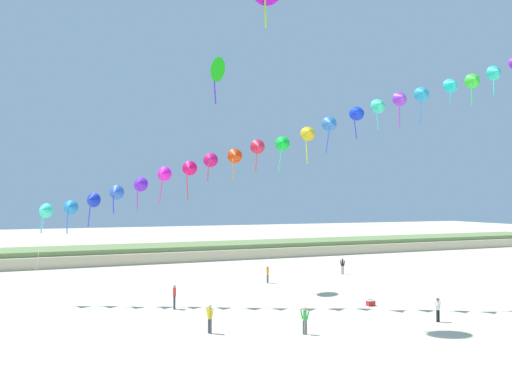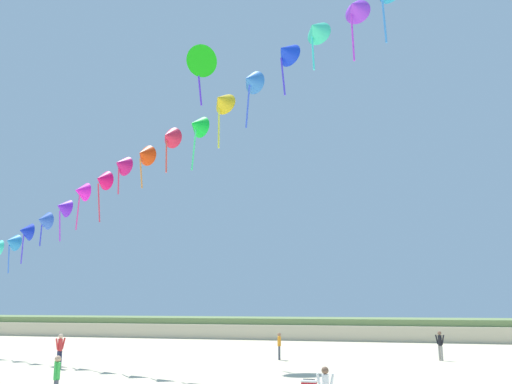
{
  "view_description": "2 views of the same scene",
  "coord_description": "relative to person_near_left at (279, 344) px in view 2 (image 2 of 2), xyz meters",
  "views": [
    {
      "loc": [
        -15.6,
        -19.17,
        7.57
      ],
      "look_at": [
        -3.11,
        13.44,
        8.31
      ],
      "focal_mm": 32.0,
      "sensor_mm": 36.0,
      "label": 1
    },
    {
      "loc": [
        7.49,
        -12.49,
        3.3
      ],
      "look_at": [
        1.15,
        12.3,
        8.55
      ],
      "focal_mm": 38.0,
      "sensor_mm": 36.0,
      "label": 2
    }
  ],
  "objects": [
    {
      "name": "large_kite_low_lead",
      "position": [
        -5.24,
        -0.41,
        18.44
      ],
      "size": [
        2.5,
        2.42,
        4.29
      ],
      "color": "#16C812"
    },
    {
      "name": "dune_ridge",
      "position": [
        -0.59,
        21.03,
        0.03
      ],
      "size": [
        120.0,
        8.73,
        1.89
      ],
      "color": "beige",
      "rests_on": "ground"
    },
    {
      "name": "person_far_center",
      "position": [
        -10.03,
        -7.08,
        0.1
      ],
      "size": [
        0.27,
        0.6,
        1.74
      ],
      "color": "#282D4C",
      "rests_on": "ground"
    },
    {
      "name": "person_near_right",
      "position": [
        -4.25,
        -15.85,
        -0.0
      ],
      "size": [
        0.46,
        0.41,
        1.56
      ],
      "color": "#474C56",
      "rests_on": "ground"
    },
    {
      "name": "person_far_right",
      "position": [
        9.23,
        1.92,
        0.06
      ],
      "size": [
        0.54,
        0.39,
        1.68
      ],
      "color": "gray",
      "rests_on": "ground"
    },
    {
      "name": "kite_banner_string",
      "position": [
        -2.4,
        -8.64,
        11.34
      ],
      "size": [
        34.08,
        15.49,
        18.48
      ],
      "color": "#39E0BD"
    },
    {
      "name": "person_near_left",
      "position": [
        0.0,
        0.0,
        0.0
      ],
      "size": [
        0.21,
        0.55,
        1.56
      ],
      "color": "#474C56",
      "rests_on": "ground"
    }
  ]
}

